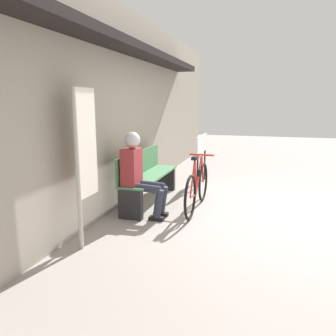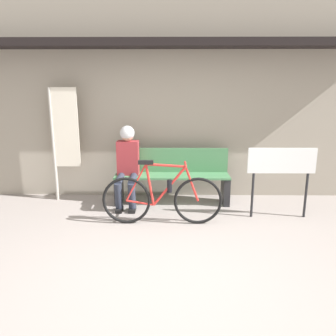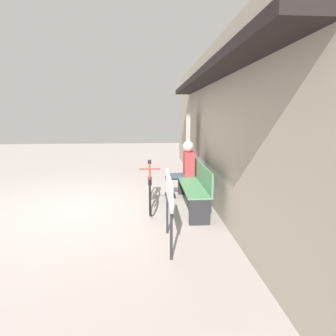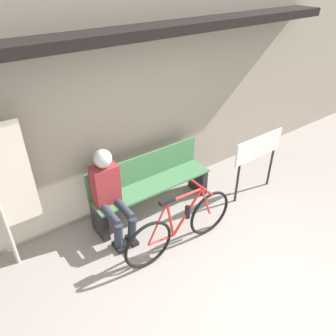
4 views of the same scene
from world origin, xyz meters
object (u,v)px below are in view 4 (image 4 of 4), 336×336
object	(u,v)px
person_seated	(109,189)
signboard	(258,151)
park_bench_near	(151,185)
bicycle	(181,226)
banner_pole	(8,185)

from	to	relation	value
person_seated	signboard	xyz separation A→B (m)	(2.25, -0.50, 0.04)
park_bench_near	person_seated	xyz separation A→B (m)	(-0.71, -0.12, 0.30)
park_bench_near	bicycle	distance (m)	0.90
person_seated	signboard	distance (m)	2.30
park_bench_near	banner_pole	xyz separation A→B (m)	(-1.78, 0.11, 0.70)
park_bench_near	signboard	world-z (taller)	signboard
bicycle	person_seated	world-z (taller)	person_seated
banner_pole	signboard	xyz separation A→B (m)	(3.32, -0.73, -0.35)
park_bench_near	bicycle	size ratio (longest dim) A/B	1.11
bicycle	signboard	distance (m)	1.75
bicycle	banner_pole	world-z (taller)	banner_pole
person_seated	banner_pole	size ratio (longest dim) A/B	0.68
signboard	banner_pole	bearing A→B (deg)	167.58
park_bench_near	banner_pole	distance (m)	1.91
signboard	bicycle	bearing A→B (deg)	-170.96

